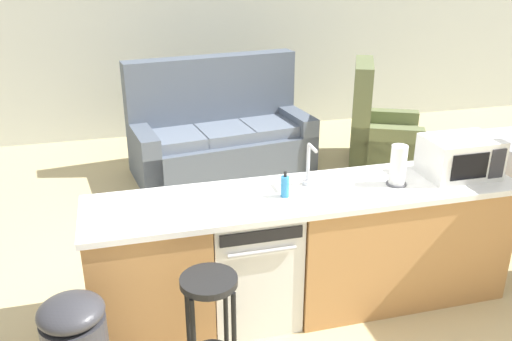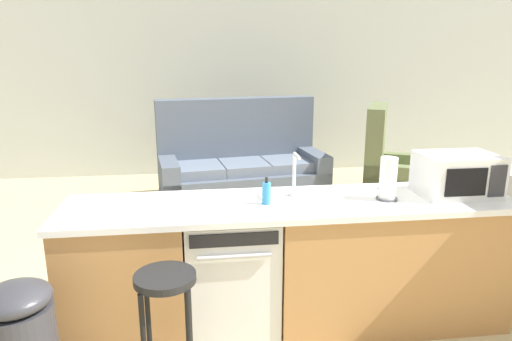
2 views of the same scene
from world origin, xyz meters
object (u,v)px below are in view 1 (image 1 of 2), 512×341
object	(u,v)px
bar_stool	(210,309)
couch	(219,135)
dishwasher	(250,262)
soap_bottle	(285,186)
armchair	(377,134)
paper_towel_roll	(398,166)
microwave	(460,157)

from	to	relation	value
bar_stool	couch	bearing A→B (deg)	78.00
dishwasher	soap_bottle	size ratio (longest dim) A/B	4.77
soap_bottle	armchair	size ratio (longest dim) A/B	0.15
paper_towel_roll	soap_bottle	distance (m)	0.80
bar_stool	armchair	xyz separation A→B (m)	(2.56, 3.06, -0.19)
dishwasher	soap_bottle	world-z (taller)	soap_bottle
dishwasher	bar_stool	xyz separation A→B (m)	(-0.38, -0.59, 0.11)
soap_bottle	bar_stool	size ratio (longest dim) A/B	0.24
paper_towel_roll	soap_bottle	world-z (taller)	paper_towel_roll
microwave	bar_stool	bearing A→B (deg)	-162.75
soap_bottle	bar_stool	world-z (taller)	soap_bottle
paper_towel_roll	microwave	bearing A→B (deg)	4.42
bar_stool	armchair	world-z (taller)	armchair
microwave	armchair	bearing A→B (deg)	75.26
armchair	soap_bottle	bearing A→B (deg)	-128.00
paper_towel_roll	armchair	bearing A→B (deg)	65.32
microwave	armchair	world-z (taller)	armchair
bar_stool	dishwasher	bearing A→B (deg)	57.26
dishwasher	paper_towel_roll	bearing A→B (deg)	-2.24
paper_towel_roll	armchair	size ratio (longest dim) A/B	0.24
soap_bottle	armchair	bearing A→B (deg)	52.00
soap_bottle	couch	distance (m)	2.85
couch	soap_bottle	bearing A→B (deg)	-92.09
soap_bottle	armchair	xyz separation A→B (m)	(1.95, 2.49, -0.62)
soap_bottle	couch	xyz separation A→B (m)	(0.10, 2.79, -0.58)
paper_towel_roll	bar_stool	world-z (taller)	paper_towel_roll
microwave	soap_bottle	world-z (taller)	microwave
armchair	dishwasher	bearing A→B (deg)	-131.45
dishwasher	paper_towel_roll	xyz separation A→B (m)	(1.03, -0.04, 0.62)
bar_stool	armchair	distance (m)	3.99
paper_towel_roll	armchair	xyz separation A→B (m)	(1.15, 2.50, -0.69)
dishwasher	couch	distance (m)	2.78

